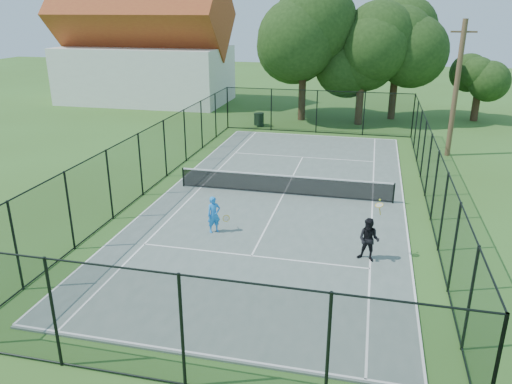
% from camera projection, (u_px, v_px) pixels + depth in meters
% --- Properties ---
extents(ground, '(120.00, 120.00, 0.00)m').
position_uv_depth(ground, '(283.00, 195.00, 23.54)').
color(ground, '#36571E').
extents(tennis_court, '(11.00, 24.00, 0.06)m').
position_uv_depth(tennis_court, '(283.00, 195.00, 23.53)').
color(tennis_court, '#55655C').
rests_on(tennis_court, ground).
extents(tennis_net, '(10.08, 0.08, 0.95)m').
position_uv_depth(tennis_net, '(284.00, 184.00, 23.34)').
color(tennis_net, black).
rests_on(tennis_net, tennis_court).
extents(fence, '(13.10, 26.10, 3.00)m').
position_uv_depth(fence, '(284.00, 165.00, 23.02)').
color(fence, black).
rests_on(fence, ground).
extents(tree_near_left, '(7.33, 7.33, 9.56)m').
position_uv_depth(tree_near_left, '(304.00, 42.00, 37.45)').
color(tree_near_left, '#332114').
rests_on(tree_near_left, ground).
extents(tree_near_mid, '(5.91, 5.91, 7.73)m').
position_uv_depth(tree_near_mid, '(363.00, 60.00, 36.37)').
color(tree_near_mid, '#332114').
rests_on(tree_near_mid, ground).
extents(tree_near_right, '(6.42, 6.42, 8.87)m').
position_uv_depth(tree_near_right, '(398.00, 46.00, 37.94)').
color(tree_near_right, '#332114').
rests_on(tree_near_right, ground).
extents(tree_far_right, '(3.81, 3.81, 5.03)m').
position_uv_depth(tree_far_right, '(479.00, 81.00, 38.13)').
color(tree_far_right, '#332114').
rests_on(tree_far_right, ground).
extents(building, '(15.30, 8.15, 11.87)m').
position_uv_depth(building, '(144.00, 47.00, 45.56)').
color(building, silver).
rests_on(building, ground).
extents(trash_bin_left, '(0.58, 0.58, 0.89)m').
position_uv_depth(trash_bin_left, '(258.00, 119.00, 37.62)').
color(trash_bin_left, black).
rests_on(trash_bin_left, ground).
extents(trash_bin_right, '(0.58, 0.58, 1.03)m').
position_uv_depth(trash_bin_right, '(260.00, 120.00, 37.08)').
color(trash_bin_right, black).
rests_on(trash_bin_right, ground).
extents(utility_pole, '(1.40, 0.30, 7.78)m').
position_uv_depth(utility_pole, '(456.00, 89.00, 28.61)').
color(utility_pole, '#4C3823').
rests_on(utility_pole, ground).
extents(player_blue, '(0.90, 0.60, 1.45)m').
position_uv_depth(player_blue, '(214.00, 215.00, 19.34)').
color(player_blue, '#1A7FE1').
rests_on(player_blue, tennis_court).
extents(player_black, '(0.89, 1.00, 2.09)m').
position_uv_depth(player_black, '(369.00, 240.00, 17.12)').
color(player_black, black).
rests_on(player_black, tennis_court).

